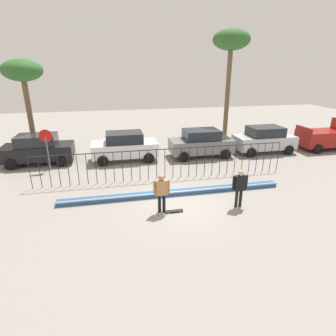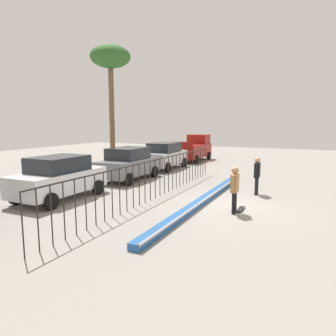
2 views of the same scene
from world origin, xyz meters
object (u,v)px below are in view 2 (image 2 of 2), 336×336
camera_operator (257,172)px  parked_car_gray (128,163)px  parked_car_silver (164,155)px  pickup_truck (194,149)px  palm_tree_tall (110,61)px  skateboard (241,209)px  parked_car_white (59,177)px  skateboarder (235,186)px

camera_operator → parked_car_gray: parked_car_gray is taller
parked_car_gray → parked_car_silver: 4.83m
camera_operator → pickup_truck: size_ratio=0.38×
parked_car_silver → palm_tree_tall: bearing=117.3°
skateboard → parked_car_white: bearing=118.9°
skateboarder → palm_tree_tall: 14.34m
camera_operator → parked_car_white: (-4.56, 7.70, -0.09)m
parked_car_silver → pickup_truck: (5.52, -0.21, 0.06)m
parked_car_gray → palm_tree_tall: size_ratio=0.50×
skateboard → parked_car_gray: (3.62, 7.36, 0.91)m
parked_car_white → parked_car_silver: 10.07m
camera_operator → palm_tree_tall: (3.82, 10.76, 6.45)m
parked_car_white → parked_car_silver: same height
skateboarder → skateboard: size_ratio=2.20×
skateboarder → parked_car_white: size_ratio=0.41×
skateboarder → pickup_truck: (14.48, 7.03, -0.02)m
skateboard → parked_car_white: parked_car_white is taller
skateboarder → parked_car_gray: (4.13, 7.23, -0.09)m
camera_operator → parked_car_white: parked_car_white is taller
skateboarder → pickup_truck: 16.10m
camera_operator → palm_tree_tall: 13.12m
parked_car_silver → skateboard: bearing=-138.6°
camera_operator → pickup_truck: 13.20m
parked_car_silver → pickup_truck: size_ratio=0.91×
palm_tree_tall → skateboard: bearing=-122.4°
palm_tree_tall → pickup_truck: bearing=-25.9°
skateboarder → camera_operator: bearing=-6.5°
parked_car_gray → pickup_truck: 10.36m
parked_car_silver → palm_tree_tall: palm_tree_tall is taller
skateboarder → parked_car_gray: size_ratio=0.41×
skateboard → camera_operator: bearing=15.2°
camera_operator → pickup_truck: (11.02, 7.26, -0.03)m
palm_tree_tall → parked_car_white: bearing=-159.9°
skateboard → parked_car_silver: bearing=58.1°
parked_car_white → palm_tree_tall: palm_tree_tall is taller
skateboarder → parked_car_silver: parked_car_silver is taller
camera_operator → pickup_truck: bearing=-113.1°
camera_operator → parked_car_white: bearing=-25.8°
skateboard → parked_car_silver: 11.26m
parked_car_gray → pickup_truck: pickup_truck is taller
parked_car_gray → camera_operator: bearing=-98.2°
parked_car_silver → palm_tree_tall: 7.52m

